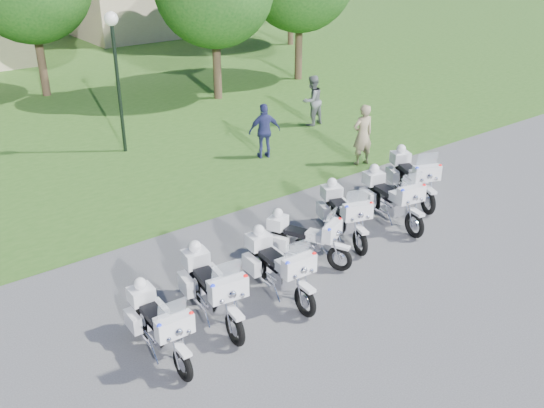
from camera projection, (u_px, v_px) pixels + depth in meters
ground at (329, 248)px, 14.60m from camera, size 100.00×100.00×0.00m
grass_lawn at (9, 59)px, 34.11m from camera, size 100.00×48.00×0.01m
motorcycle_0 at (158, 323)px, 10.87m from camera, size 0.75×2.20×1.48m
motorcycle_1 at (212, 287)px, 11.83m from camera, size 0.98×2.42×1.63m
motorcycle_2 at (278, 266)px, 12.59m from camera, size 0.84×2.35×1.58m
motorcycle_3 at (304, 238)px, 13.81m from camera, size 1.26×2.00×1.44m
motorcycle_4 at (343, 213)px, 14.87m from camera, size 1.21×2.25×1.56m
motorcycle_5 at (390, 197)px, 15.63m from camera, size 1.04×2.40×1.62m
motorcycle_6 at (412, 176)px, 16.89m from camera, size 1.37×2.32×1.65m
lamp_post at (114, 49)px, 19.18m from camera, size 0.44×0.44×4.59m
building_east at (157, 1)px, 41.37m from camera, size 11.44×7.28×4.10m
bystander_a at (363, 135)px, 19.16m from camera, size 0.79×0.59×1.96m
bystander_b at (312, 101)px, 22.86m from camera, size 1.01×0.83×1.90m
bystander_c at (265, 131)px, 19.74m from camera, size 1.15×0.76×1.82m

